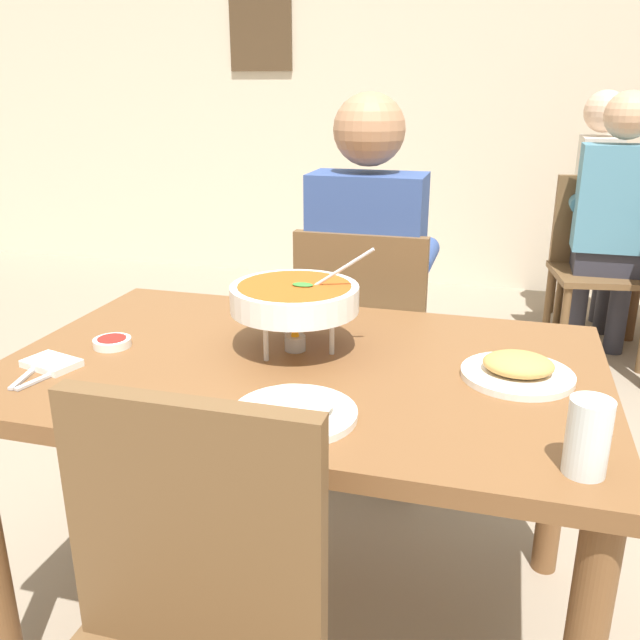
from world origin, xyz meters
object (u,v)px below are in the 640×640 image
object	(u,v)px
patron_bg_left	(602,198)
patron_bg_middle	(614,213)
appetizer_plate	(518,370)
diner_main	(368,272)
chair_bg_middle	(597,256)
sauce_dish	(112,342)
drink_glass	(587,441)
chair_bg_left	(615,240)
chair_diner_main	(365,342)
dining_table_main	(303,402)
rice_plate	(295,408)
curry_bowl	(295,298)

from	to	relation	value
patron_bg_left	patron_bg_middle	bearing A→B (deg)	-89.74
appetizer_plate	patron_bg_middle	distance (m)	2.16
diner_main	patron_bg_middle	bearing A→B (deg)	56.61
chair_bg_middle	sauce_dish	bearing A→B (deg)	-120.92
patron_bg_left	patron_bg_middle	xyz separation A→B (m)	(0.00, -0.49, 0.00)
drink_glass	patron_bg_left	bearing A→B (deg)	83.38
drink_glass	chair_bg_left	size ratio (longest dim) A/B	0.14
appetizer_plate	sauce_dish	world-z (taller)	appetizer_plate
chair_diner_main	patron_bg_middle	size ratio (longest dim) A/B	0.69
chair_diner_main	patron_bg_middle	xyz separation A→B (m)	(0.92, 1.43, 0.24)
appetizer_plate	patron_bg_left	world-z (taller)	patron_bg_left
dining_table_main	sauce_dish	size ratio (longest dim) A/B	14.96
chair_bg_left	chair_bg_middle	size ratio (longest dim) A/B	1.00
diner_main	rice_plate	xyz separation A→B (m)	(0.07, -1.02, 0.00)
rice_plate	appetizer_plate	xyz separation A→B (m)	(0.41, 0.30, 0.00)
diner_main	curry_bowl	bearing A→B (deg)	-93.07
curry_bowl	appetizer_plate	world-z (taller)	curry_bowl
appetizer_plate	patron_bg_left	bearing A→B (deg)	80.25
drink_glass	patron_bg_middle	size ratio (longest dim) A/B	0.10
chair_bg_left	patron_bg_left	world-z (taller)	patron_bg_left
sauce_dish	chair_bg_middle	xyz separation A→B (m)	(1.36, 2.26, -0.23)
curry_bowl	drink_glass	xyz separation A→B (m)	(0.61, -0.39, -0.07)
chair_diner_main	appetizer_plate	size ratio (longest dim) A/B	3.75
patron_bg_middle	chair_bg_left	bearing A→B (deg)	78.68
chair_diner_main	curry_bowl	size ratio (longest dim) A/B	2.71
appetizer_plate	chair_bg_middle	bearing A→B (deg)	79.37
diner_main	chair_bg_middle	xyz separation A→B (m)	(0.89, 1.48, -0.24)
chair_bg_left	chair_bg_middle	distance (m)	0.46
chair_diner_main	patron_bg_middle	bearing A→B (deg)	57.22
drink_glass	patron_bg_left	size ratio (longest dim) A/B	0.10
appetizer_plate	patron_bg_left	distance (m)	2.64
appetizer_plate	chair_bg_middle	size ratio (longest dim) A/B	0.27
chair_diner_main	appetizer_plate	bearing A→B (deg)	-55.22
appetizer_plate	chair_bg_left	size ratio (longest dim) A/B	0.27
chair_bg_middle	dining_table_main	bearing A→B (deg)	-111.66
chair_diner_main	sauce_dish	xyz separation A→B (m)	(-0.47, -0.75, 0.23)
curry_bowl	drink_glass	bearing A→B (deg)	-32.44
appetizer_plate	patron_bg_left	xyz separation A→B (m)	(0.45, 2.61, -0.00)
dining_table_main	patron_bg_middle	bearing A→B (deg)	66.75
rice_plate	curry_bowl	bearing A→B (deg)	107.27
chair_diner_main	drink_glass	world-z (taller)	chair_diner_main
rice_plate	patron_bg_middle	size ratio (longest dim) A/B	0.18
diner_main	drink_glass	bearing A→B (deg)	-61.80
dining_table_main	drink_glass	world-z (taller)	drink_glass
appetizer_plate	chair_bg_left	bearing A→B (deg)	78.13
curry_bowl	patron_bg_middle	bearing A→B (deg)	65.29
chair_bg_middle	patron_bg_middle	size ratio (longest dim) A/B	0.69
appetizer_plate	dining_table_main	bearing A→B (deg)	-175.97
sauce_dish	chair_diner_main	bearing A→B (deg)	57.86
chair_bg_left	patron_bg_middle	size ratio (longest dim) A/B	0.69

